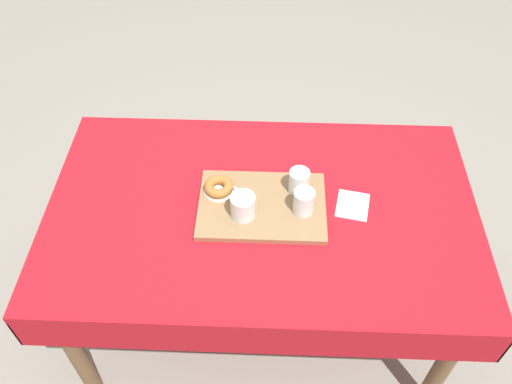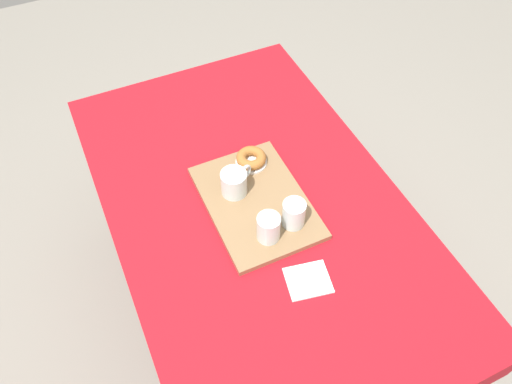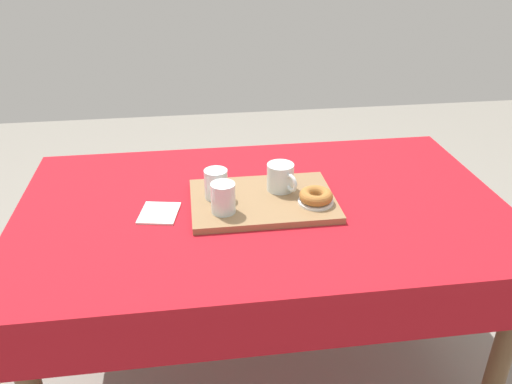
{
  "view_description": "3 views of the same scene",
  "coord_description": "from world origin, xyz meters",
  "px_view_note": "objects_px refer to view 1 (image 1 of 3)",
  "views": [
    {
      "loc": [
        -0.03,
        1.22,
        2.2
      ],
      "look_at": [
        0.02,
        -0.03,
        0.8
      ],
      "focal_mm": 37.19,
      "sensor_mm": 36.0,
      "label": 1
    },
    {
      "loc": [
        -0.9,
        0.41,
        2.07
      ],
      "look_at": [
        0.01,
        -0.01,
        0.8
      ],
      "focal_mm": 34.7,
      "sensor_mm": 36.0,
      "label": 2
    },
    {
      "loc": [
        -0.22,
        -1.42,
        1.56
      ],
      "look_at": [
        -0.02,
        -0.02,
        0.8
      ],
      "focal_mm": 36.43,
      "sensor_mm": 36.0,
      "label": 3
    }
  ],
  "objects_px": {
    "tea_mug_left": "(243,206)",
    "sugar_donut_left": "(219,187)",
    "paper_napkin": "(353,205)",
    "water_glass_far": "(304,203)",
    "water_glass_near": "(299,183)",
    "donut_plate_left": "(219,191)",
    "serving_tray": "(262,206)",
    "dining_table": "(262,223)"
  },
  "relations": [
    {
      "from": "dining_table",
      "to": "serving_tray",
      "type": "xyz_separation_m",
      "value": [
        0.0,
        0.0,
        0.1
      ]
    },
    {
      "from": "water_glass_far",
      "to": "tea_mug_left",
      "type": "bearing_deg",
      "value": 6.45
    },
    {
      "from": "water_glass_near",
      "to": "paper_napkin",
      "type": "distance_m",
      "value": 0.21
    },
    {
      "from": "serving_tray",
      "to": "sugar_donut_left",
      "type": "distance_m",
      "value": 0.17
    },
    {
      "from": "donut_plate_left",
      "to": "sugar_donut_left",
      "type": "xyz_separation_m",
      "value": [
        0.0,
        0.0,
        0.02
      ]
    },
    {
      "from": "serving_tray",
      "to": "sugar_donut_left",
      "type": "relative_size",
      "value": 4.33
    },
    {
      "from": "dining_table",
      "to": "water_glass_near",
      "type": "bearing_deg",
      "value": -151.73
    },
    {
      "from": "tea_mug_left",
      "to": "donut_plate_left",
      "type": "height_order",
      "value": "tea_mug_left"
    },
    {
      "from": "paper_napkin",
      "to": "water_glass_far",
      "type": "bearing_deg",
      "value": 14.14
    },
    {
      "from": "sugar_donut_left",
      "to": "donut_plate_left",
      "type": "bearing_deg",
      "value": 0.0
    },
    {
      "from": "serving_tray",
      "to": "paper_napkin",
      "type": "height_order",
      "value": "serving_tray"
    },
    {
      "from": "water_glass_far",
      "to": "paper_napkin",
      "type": "distance_m",
      "value": 0.19
    },
    {
      "from": "water_glass_near",
      "to": "donut_plate_left",
      "type": "height_order",
      "value": "water_glass_near"
    },
    {
      "from": "tea_mug_left",
      "to": "sugar_donut_left",
      "type": "height_order",
      "value": "tea_mug_left"
    },
    {
      "from": "water_glass_near",
      "to": "sugar_donut_left",
      "type": "height_order",
      "value": "water_glass_near"
    },
    {
      "from": "serving_tray",
      "to": "donut_plate_left",
      "type": "bearing_deg",
      "value": -20.11
    },
    {
      "from": "serving_tray",
      "to": "water_glass_far",
      "type": "distance_m",
      "value": 0.16
    },
    {
      "from": "donut_plate_left",
      "to": "tea_mug_left",
      "type": "bearing_deg",
      "value": 132.19
    },
    {
      "from": "tea_mug_left",
      "to": "paper_napkin",
      "type": "xyz_separation_m",
      "value": [
        -0.39,
        -0.07,
        -0.06
      ]
    },
    {
      "from": "dining_table",
      "to": "tea_mug_left",
      "type": "bearing_deg",
      "value": 36.34
    },
    {
      "from": "dining_table",
      "to": "sugar_donut_left",
      "type": "relative_size",
      "value": 14.79
    },
    {
      "from": "dining_table",
      "to": "donut_plate_left",
      "type": "bearing_deg",
      "value": -18.94
    },
    {
      "from": "water_glass_far",
      "to": "sugar_donut_left",
      "type": "relative_size",
      "value": 0.9
    },
    {
      "from": "water_glass_far",
      "to": "paper_napkin",
      "type": "bearing_deg",
      "value": -165.86
    },
    {
      "from": "water_glass_near",
      "to": "donut_plate_left",
      "type": "relative_size",
      "value": 0.85
    },
    {
      "from": "tea_mug_left",
      "to": "water_glass_near",
      "type": "relative_size",
      "value": 1.34
    },
    {
      "from": "dining_table",
      "to": "water_glass_near",
      "type": "height_order",
      "value": "water_glass_near"
    },
    {
      "from": "water_glass_far",
      "to": "sugar_donut_left",
      "type": "bearing_deg",
      "value": -14.55
    },
    {
      "from": "water_glass_near",
      "to": "paper_napkin",
      "type": "height_order",
      "value": "water_glass_near"
    },
    {
      "from": "sugar_donut_left",
      "to": "paper_napkin",
      "type": "distance_m",
      "value": 0.48
    },
    {
      "from": "water_glass_far",
      "to": "sugar_donut_left",
      "type": "xyz_separation_m",
      "value": [
        0.3,
        -0.08,
        -0.02
      ]
    },
    {
      "from": "sugar_donut_left",
      "to": "paper_napkin",
      "type": "relative_size",
      "value": 0.81
    },
    {
      "from": "dining_table",
      "to": "sugar_donut_left",
      "type": "height_order",
      "value": "sugar_donut_left"
    },
    {
      "from": "paper_napkin",
      "to": "sugar_donut_left",
      "type": "bearing_deg",
      "value": -3.92
    },
    {
      "from": "water_glass_near",
      "to": "serving_tray",
      "type": "bearing_deg",
      "value": 29.09
    },
    {
      "from": "tea_mug_left",
      "to": "sugar_donut_left",
      "type": "distance_m",
      "value": 0.14
    },
    {
      "from": "donut_plate_left",
      "to": "sugar_donut_left",
      "type": "relative_size",
      "value": 1.06
    },
    {
      "from": "water_glass_near",
      "to": "sugar_donut_left",
      "type": "xyz_separation_m",
      "value": [
        0.29,
        0.02,
        -0.02
      ]
    },
    {
      "from": "water_glass_far",
      "to": "dining_table",
      "type": "bearing_deg",
      "value": -9.55
    },
    {
      "from": "dining_table",
      "to": "serving_tray",
      "type": "relative_size",
      "value": 3.41
    },
    {
      "from": "serving_tray",
      "to": "tea_mug_left",
      "type": "height_order",
      "value": "tea_mug_left"
    },
    {
      "from": "dining_table",
      "to": "tea_mug_left",
      "type": "height_order",
      "value": "tea_mug_left"
    }
  ]
}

